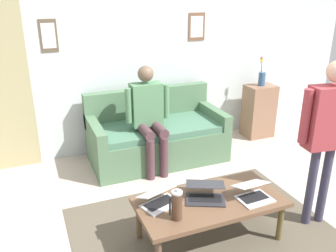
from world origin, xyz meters
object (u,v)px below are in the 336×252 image
couch (156,136)px  coffee_table (210,204)px  flower_vase (262,77)px  person_standing (328,125)px  laptop_right (205,194)px  laptop_center (159,200)px  french_press (177,205)px  laptop_left (253,194)px  side_shelf (259,111)px  person_seated (149,113)px

couch → coffee_table: couch is taller
flower_vase → person_standing: size_ratio=0.27×
couch → person_standing: person_standing is taller
laptop_right → person_standing: size_ratio=0.27×
laptop_center → coffee_table: bearing=165.3°
couch → laptop_right: 1.70m
couch → laptop_right: couch is taller
coffee_table → french_press: 0.43m
laptop_left → laptop_right: size_ratio=0.71×
side_shelf → person_standing: bearing=68.8°
laptop_left → flower_vase: flower_vase is taller
person_seated → laptop_right: bearing=90.2°
laptop_center → french_press: size_ratio=1.38×
couch → side_shelf: couch is taller
laptop_left → couch: bearing=-83.2°
laptop_left → person_standing: 0.89m
coffee_table → laptop_center: size_ratio=3.35×
laptop_left → laptop_right: (0.39, -0.15, -0.00)m
couch → side_shelf: bearing=-175.0°
side_shelf → couch: bearing=5.0°
coffee_table → flower_vase: size_ratio=3.02×
laptop_left → french_press: size_ratio=1.09×
flower_vase → person_standing: (0.78, 2.03, 0.09)m
flower_vase → person_standing: bearing=68.9°
coffee_table → french_press: bearing=19.5°
side_shelf → person_seated: size_ratio=0.61×
person_standing → french_press: bearing=-0.8°
coffee_table → person_standing: size_ratio=0.82×
couch → side_shelf: 1.71m
coffee_table → laptop_center: laptop_center is taller
couch → laptop_left: bearing=96.8°
flower_vase → laptop_right: bearing=44.6°
coffee_table → side_shelf: size_ratio=1.63×
laptop_center → laptop_right: laptop_center is taller
person_seated → laptop_left: bearing=103.8°
coffee_table → person_seated: size_ratio=1.00×
french_press → person_seated: 1.68m
french_press → laptop_center: bearing=-77.3°
french_press → person_standing: size_ratio=0.18×
person_standing → couch: bearing=-64.1°
side_shelf → laptop_right: bearing=44.5°
flower_vase → laptop_center: bearing=37.9°
laptop_right → person_standing: person_standing is taller
french_press → person_standing: person_standing is taller
side_shelf → french_press: bearing=42.2°
french_press → laptop_right: bearing=-153.5°
couch → flower_vase: (-1.70, -0.15, 0.61)m
laptop_right → person_seated: size_ratio=0.33×
laptop_center → person_standing: (-1.48, 0.26, 0.56)m
french_press → flower_vase: (-2.21, -2.01, 0.38)m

